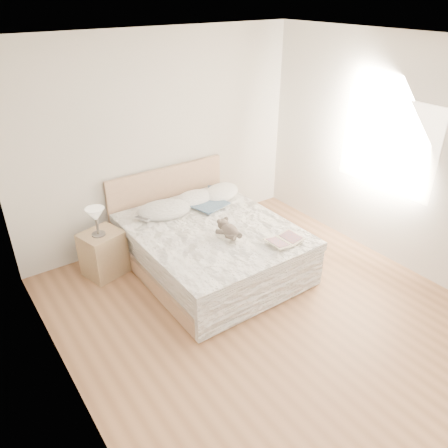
{
  "coord_description": "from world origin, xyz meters",
  "views": [
    {
      "loc": [
        -2.49,
        -2.65,
        3.11
      ],
      "look_at": [
        0.14,
        1.05,
        0.62
      ],
      "focal_mm": 35.0,
      "sensor_mm": 36.0,
      "label": 1
    }
  ],
  "objects_px": {
    "table_lamp": "(96,216)",
    "teddy_bear": "(230,235)",
    "photo_book": "(150,217)",
    "bed": "(208,245)",
    "childrens_book": "(284,241)",
    "nightstand": "(103,253)"
  },
  "relations": [
    {
      "from": "childrens_book",
      "to": "photo_book",
      "type": "bearing_deg",
      "value": 123.37
    },
    {
      "from": "childrens_book",
      "to": "bed",
      "type": "bearing_deg",
      "value": 116.19
    },
    {
      "from": "photo_book",
      "to": "bed",
      "type": "bearing_deg",
      "value": -74.75
    },
    {
      "from": "bed",
      "to": "childrens_book",
      "type": "distance_m",
      "value": 1.02
    },
    {
      "from": "nightstand",
      "to": "teddy_bear",
      "type": "bearing_deg",
      "value": -42.8
    },
    {
      "from": "childrens_book",
      "to": "teddy_bear",
      "type": "distance_m",
      "value": 0.61
    },
    {
      "from": "bed",
      "to": "teddy_bear",
      "type": "relative_size",
      "value": 7.05
    },
    {
      "from": "photo_book",
      "to": "teddy_bear",
      "type": "xyz_separation_m",
      "value": [
        0.52,
        -0.95,
        0.02
      ]
    },
    {
      "from": "photo_book",
      "to": "childrens_book",
      "type": "bearing_deg",
      "value": -84.32
    },
    {
      "from": "nightstand",
      "to": "photo_book",
      "type": "xyz_separation_m",
      "value": [
        0.6,
        -0.08,
        0.35
      ]
    },
    {
      "from": "table_lamp",
      "to": "teddy_bear",
      "type": "distance_m",
      "value": 1.54
    },
    {
      "from": "nightstand",
      "to": "table_lamp",
      "type": "height_order",
      "value": "table_lamp"
    },
    {
      "from": "teddy_bear",
      "to": "table_lamp",
      "type": "bearing_deg",
      "value": 136.57
    },
    {
      "from": "photo_book",
      "to": "teddy_bear",
      "type": "height_order",
      "value": "teddy_bear"
    },
    {
      "from": "bed",
      "to": "teddy_bear",
      "type": "bearing_deg",
      "value": -88.94
    },
    {
      "from": "nightstand",
      "to": "childrens_book",
      "type": "height_order",
      "value": "childrens_book"
    },
    {
      "from": "bed",
      "to": "table_lamp",
      "type": "distance_m",
      "value": 1.37
    },
    {
      "from": "photo_book",
      "to": "teddy_bear",
      "type": "bearing_deg",
      "value": -90.68
    },
    {
      "from": "photo_book",
      "to": "teddy_bear",
      "type": "relative_size",
      "value": 1.06
    },
    {
      "from": "nightstand",
      "to": "teddy_bear",
      "type": "xyz_separation_m",
      "value": [
        1.12,
        -1.04,
        0.37
      ]
    },
    {
      "from": "teddy_bear",
      "to": "nightstand",
      "type": "bearing_deg",
      "value": 135.09
    },
    {
      "from": "childrens_book",
      "to": "nightstand",
      "type": "bearing_deg",
      "value": 135.52
    }
  ]
}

